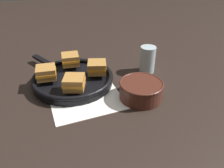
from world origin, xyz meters
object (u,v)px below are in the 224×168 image
soup_bowl (141,89)px  sandwich_near_left (74,83)px  skillet (73,79)px  drinking_glass (147,59)px  sandwich_far_left (70,59)px  spoon (89,95)px  sandwich_far_right (46,72)px  sandwich_near_right (97,67)px

soup_bowl → sandwich_near_left: (-0.23, 0.08, 0.03)m
skillet → drinking_glass: 0.34m
sandwich_far_left → drinking_glass: (0.32, -0.09, -0.01)m
spoon → sandwich_far_left: (-0.03, 0.21, 0.06)m
soup_bowl → sandwich_far_right: (-0.32, 0.18, 0.03)m
soup_bowl → drinking_glass: (0.11, 0.18, 0.02)m
sandwich_near_left → sandwich_near_right: size_ratio=1.03×
soup_bowl → sandwich_far_left: 0.35m
skillet → drinking_glass: (0.33, 0.01, 0.04)m
sandwich_far_right → sandwich_far_left: bearing=40.7°
sandwich_far_left → drinking_glass: 0.34m
spoon → sandwich_far_right: (-0.14, 0.12, 0.06)m
spoon → sandwich_far_right: bearing=126.3°
soup_bowl → sandwich_far_left: (-0.21, 0.27, 0.03)m
soup_bowl → skillet: (-0.22, 0.18, -0.02)m
soup_bowl → sandwich_near_right: (-0.12, 0.17, 0.03)m
sandwich_near_right → drinking_glass: drinking_glass is taller
spoon → sandwich_far_left: 0.22m
sandwich_near_left → sandwich_far_right: same height
sandwich_far_right → sandwich_near_left: bearing=-49.3°
sandwich_far_left → drinking_glass: bearing=-15.3°
sandwich_near_left → drinking_glass: drinking_glass is taller
soup_bowl → sandwich_far_right: sandwich_far_right is taller
spoon → drinking_glass: 0.32m
sandwich_far_left → sandwich_far_right: same height
sandwich_far_right → soup_bowl: bearing=-29.6°
soup_bowl → sandwich_far_left: sandwich_far_left is taller
sandwich_near_left → drinking_glass: size_ratio=0.81×
sandwich_far_right → sandwich_near_right: bearing=-4.3°
skillet → sandwich_near_right: sandwich_near_right is taller
skillet → sandwich_far_left: (0.01, 0.10, 0.04)m
sandwich_far_left → spoon: bearing=-80.9°
sandwich_far_right → drinking_glass: size_ratio=0.68×
spoon → sandwich_near_right: size_ratio=1.64×
sandwich_near_right → drinking_glass: size_ratio=0.78×
soup_bowl → drinking_glass: size_ratio=1.37×
skillet → sandwich_near_left: size_ratio=4.60×
spoon → sandwich_far_left: sandwich_far_left is taller
sandwich_near_left → soup_bowl: bearing=-18.1°
soup_bowl → sandwich_near_left: sandwich_near_left is taller
sandwich_near_left → sandwich_far_right: bearing=130.7°
sandwich_near_left → sandwich_far_right: 0.14m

